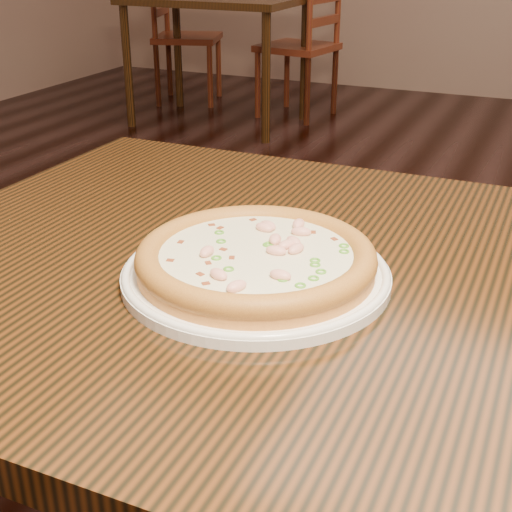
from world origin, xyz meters
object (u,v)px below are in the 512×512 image
at_px(pizza, 256,258).
at_px(bg_table_left, 217,13).
at_px(plate, 256,273).
at_px(chair_a, 180,36).
at_px(hero_table, 366,356).
at_px(chair_b, 305,47).

distance_m(pizza, bg_table_left, 3.71).
xyz_separation_m(plate, chair_a, (-2.24, 3.72, -0.32)).
relative_size(plate, chair_a, 0.32).
bearing_deg(bg_table_left, hero_table, -60.28).
bearing_deg(pizza, chair_a, 121.02).
height_order(plate, bg_table_left, plate).
height_order(hero_table, chair_a, chair_a).
xyz_separation_m(hero_table, chair_b, (-1.42, 3.59, -0.21)).
bearing_deg(chair_b, chair_a, 175.09).
distance_m(plate, pizza, 0.02).
relative_size(pizza, chair_a, 0.28).
bearing_deg(chair_b, plate, -70.43).
relative_size(bg_table_left, chair_a, 1.05).
xyz_separation_m(hero_table, chair_a, (-2.36, 3.67, -0.21)).
xyz_separation_m(chair_a, chair_b, (0.94, -0.08, 0.00)).
distance_m(bg_table_left, chair_b, 0.60).
distance_m(plate, bg_table_left, 3.71).
xyz_separation_m(pizza, bg_table_left, (-1.72, 3.28, -0.12)).
distance_m(hero_table, chair_b, 3.87).
height_order(hero_table, bg_table_left, same).
height_order(bg_table_left, chair_a, chair_a).
bearing_deg(hero_table, pizza, -157.41).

